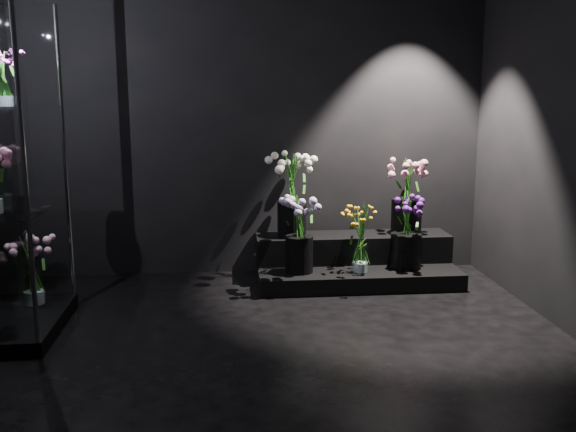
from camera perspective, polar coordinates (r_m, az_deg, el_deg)
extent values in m
plane|color=black|center=(3.92, -1.41, -12.97)|extent=(4.00, 4.00, 0.00)
plane|color=black|center=(5.58, -3.01, 9.07)|extent=(4.00, 0.00, 4.00)
plane|color=black|center=(1.60, 3.64, 3.83)|extent=(4.00, 0.00, 4.00)
cube|color=black|center=(5.48, 6.09, -5.13)|extent=(1.67, 0.74, 0.14)
cube|color=black|center=(5.61, 5.75, -2.78)|extent=(1.67, 0.37, 0.23)
cube|color=black|center=(4.76, -22.98, -8.79)|extent=(0.59, 0.99, 0.10)
cube|color=white|center=(4.56, -23.74, 0.62)|extent=(0.53, 0.93, 0.01)
cylinder|color=white|center=(5.26, 6.46, -3.77)|extent=(0.13, 0.13, 0.23)
cylinder|color=black|center=(5.22, 1.01, -3.41)|extent=(0.23, 0.23, 0.30)
cylinder|color=black|center=(5.44, 10.42, -3.05)|extent=(0.26, 0.26, 0.29)
cylinder|color=black|center=(5.45, 0.34, -0.26)|extent=(0.25, 0.25, 0.30)
cylinder|color=black|center=(5.63, 10.47, -0.04)|extent=(0.26, 0.26, 0.31)
cylinder|color=white|center=(4.65, -23.92, 10.12)|extent=(0.12, 0.12, 0.20)
cylinder|color=white|center=(4.93, -21.68, -5.76)|extent=(0.15, 0.15, 0.27)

